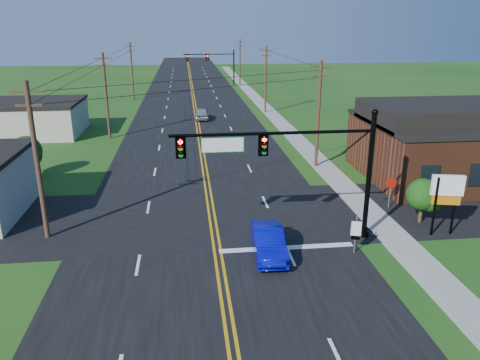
{
  "coord_description": "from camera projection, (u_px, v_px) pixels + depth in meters",
  "views": [
    {
      "loc": [
        -1.3,
        -15.84,
        11.82
      ],
      "look_at": [
        1.76,
        10.0,
        3.08
      ],
      "focal_mm": 35.0,
      "sensor_mm": 36.0,
      "label": 1
    }
  ],
  "objects": [
    {
      "name": "signal_mast_main",
      "position": [
        292.0,
        161.0,
        25.32
      ],
      "size": [
        11.3,
        0.6,
        7.48
      ],
      "color": "black",
      "rests_on": "ground"
    },
    {
      "name": "stop_sign",
      "position": [
        391.0,
        186.0,
        30.93
      ],
      "size": [
        0.79,
        0.09,
        2.21
      ],
      "rotation": [
        0.0,
        0.0,
        0.02
      ],
      "color": "slate",
      "rests_on": "ground"
    },
    {
      "name": "utility_pole_right_c",
      "position": [
        240.0,
        61.0,
        91.84
      ],
      "size": [
        1.8,
        0.28,
        9.0
      ],
      "color": "#372619",
      "rests_on": "ground"
    },
    {
      "name": "utility_pole_right_a",
      "position": [
        318.0,
        113.0,
        39.12
      ],
      "size": [
        1.8,
        0.28,
        9.0
      ],
      "color": "#372619",
      "rests_on": "ground"
    },
    {
      "name": "distant_car",
      "position": [
        202.0,
        114.0,
        60.26
      ],
      "size": [
        1.8,
        4.41,
        1.5
      ],
      "primitive_type": "imported",
      "rotation": [
        0.0,
        0.0,
        3.13
      ],
      "color": "#AAABAF",
      "rests_on": "ground"
    },
    {
      "name": "route_sign",
      "position": [
        356.0,
        232.0,
        24.88
      ],
      "size": [
        0.53,
        0.19,
        2.18
      ],
      "rotation": [
        0.0,
        0.0,
        -0.29
      ],
      "color": "slate",
      "rests_on": "ground"
    },
    {
      "name": "blue_car",
      "position": [
        268.0,
        242.0,
        24.89
      ],
      "size": [
        1.78,
        4.6,
        1.49
      ],
      "primitive_type": "imported",
      "rotation": [
        0.0,
        0.0,
        -0.05
      ],
      "color": "#080BB3",
      "rests_on": "ground"
    },
    {
      "name": "signal_mast_far",
      "position": [
        212.0,
        62.0,
        93.18
      ],
      "size": [
        10.98,
        0.6,
        7.48
      ],
      "color": "black",
      "rests_on": "ground"
    },
    {
      "name": "brick_building",
      "position": [
        455.0,
        148.0,
        37.24
      ],
      "size": [
        14.2,
        11.2,
        4.7
      ],
      "color": "#5D2E1A",
      "rests_on": "ground"
    },
    {
      "name": "road_main",
      "position": [
        194.0,
        111.0,
        65.88
      ],
      "size": [
        16.0,
        220.0,
        0.04
      ],
      "primitive_type": "cube",
      "color": "black",
      "rests_on": "ground"
    },
    {
      "name": "shrub_corner",
      "position": [
        423.0,
        195.0,
        28.62
      ],
      "size": [
        2.0,
        2.0,
        2.86
      ],
      "color": "#372619",
      "rests_on": "ground"
    },
    {
      "name": "utility_pole_left_c",
      "position": [
        132.0,
        70.0,
        74.62
      ],
      "size": [
        1.8,
        0.28,
        9.0
      ],
      "color": "#372619",
      "rests_on": "ground"
    },
    {
      "name": "road_cross",
      "position": [
        209.0,
        216.0,
        30.11
      ],
      "size": [
        70.0,
        10.0,
        0.04
      ],
      "primitive_type": "cube",
      "color": "black",
      "rests_on": "ground"
    },
    {
      "name": "utility_pole_left_a",
      "position": [
        37.0,
        159.0,
        25.67
      ],
      "size": [
        1.8,
        0.28,
        9.0
      ],
      "color": "#372619",
      "rests_on": "ground"
    },
    {
      "name": "tree_left",
      "position": [
        26.0,
        151.0,
        37.28
      ],
      "size": [
        2.4,
        2.4,
        3.37
      ],
      "color": "#372619",
      "rests_on": "ground"
    },
    {
      "name": "tree_right_back",
      "position": [
        369.0,
        126.0,
        44.25
      ],
      "size": [
        3.0,
        3.0,
        4.1
      ],
      "color": "#372619",
      "rests_on": "ground"
    },
    {
      "name": "utility_pole_right_b",
      "position": [
        266.0,
        78.0,
        63.59
      ],
      "size": [
        1.8,
        0.28,
        9.0
      ],
      "color": "#372619",
      "rests_on": "ground"
    },
    {
      "name": "ground",
      "position": [
        226.0,
        333.0,
        18.82
      ],
      "size": [
        260.0,
        260.0,
        0.0
      ],
      "primitive_type": "plane",
      "color": "#154614",
      "rests_on": "ground"
    },
    {
      "name": "pylon_sign",
      "position": [
        447.0,
        192.0,
        26.65
      ],
      "size": [
        1.81,
        0.65,
        3.69
      ],
      "rotation": [
        0.0,
        0.0,
        -0.23
      ],
      "color": "black",
      "rests_on": "ground"
    },
    {
      "name": "sidewalk",
      "position": [
        282.0,
        124.0,
        57.63
      ],
      "size": [
        2.0,
        160.0,
        0.08
      ],
      "primitive_type": "cube",
      "color": "gray",
      "rests_on": "ground"
    },
    {
      "name": "cream_bldg_far",
      "position": [
        25.0,
        118.0,
        51.88
      ],
      "size": [
        12.2,
        9.2,
        3.7
      ],
      "color": "beige",
      "rests_on": "ground"
    },
    {
      "name": "utility_pole_left_b",
      "position": [
        106.0,
        94.0,
        49.2
      ],
      "size": [
        1.8,
        0.28,
        9.0
      ],
      "color": "#372619",
      "rests_on": "ground"
    }
  ]
}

